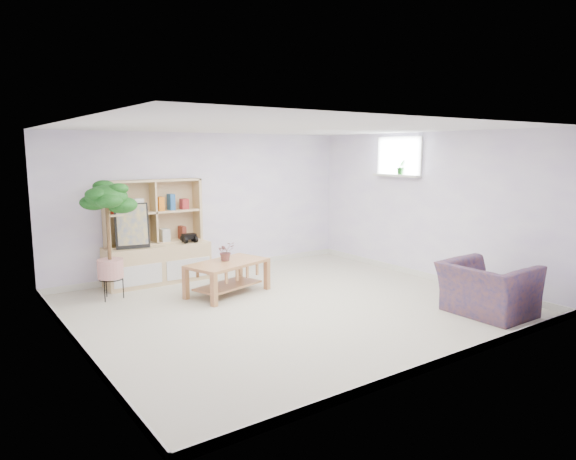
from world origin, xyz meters
TOP-DOWN VIEW (x-y plane):
  - floor at (0.00, 0.00)m, footprint 5.50×5.00m
  - ceiling at (0.00, 0.00)m, footprint 5.50×5.00m
  - walls at (0.00, 0.00)m, footprint 5.51×5.01m
  - baseboard at (0.00, 0.00)m, footprint 5.50×5.00m
  - window at (2.73, 0.60)m, footprint 0.10×0.98m
  - window_sill at (2.67, 0.60)m, footprint 0.14×1.00m
  - storage_unit at (-1.00, 2.24)m, footprint 1.65×0.56m
  - poster at (-1.41, 2.16)m, footprint 0.51×0.21m
  - toy_truck at (-0.50, 2.13)m, footprint 0.32×0.22m
  - coffee_table at (-0.41, 1.00)m, footprint 1.33×0.97m
  - table_plant at (-0.39, 1.09)m, footprint 0.26×0.23m
  - floor_tree at (-1.89, 1.73)m, footprint 0.80×0.80m
  - armchair at (1.88, -1.77)m, footprint 0.91×1.05m
  - sill_plant at (2.67, 0.51)m, footprint 0.16×0.14m

SIDE VIEW (x-z plane):
  - floor at x=0.00m, z-range -0.01..0.01m
  - baseboard at x=0.00m, z-range 0.00..0.10m
  - coffee_table at x=-0.41m, z-range 0.00..0.49m
  - armchair at x=1.88m, z-range 0.00..0.77m
  - table_plant at x=-0.39m, z-range 0.49..0.77m
  - toy_truck at x=-0.50m, z-range 0.62..0.78m
  - storage_unit at x=-1.00m, z-range 0.00..1.65m
  - floor_tree at x=-1.89m, z-range 0.00..1.70m
  - poster at x=-1.41m, z-range 0.62..1.31m
  - walls at x=0.00m, z-range 0.00..2.40m
  - window_sill at x=2.67m, z-range 1.66..1.70m
  - sill_plant at x=2.67m, z-range 1.70..1.96m
  - window at x=2.73m, z-range 1.66..2.34m
  - ceiling at x=0.00m, z-range 2.40..2.40m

